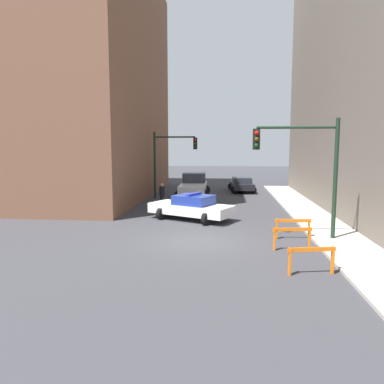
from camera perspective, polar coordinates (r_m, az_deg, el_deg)
The scene contains 12 objects.
ground_plane at distance 16.44m, azimuth 0.84°, elevation -7.52°, with size 120.00×120.00×0.00m, color #38383D.
sidewalk_right at distance 17.12m, azimuth 22.19°, elevation -7.26°, with size 2.40×44.00×0.12m.
building_corner_left at distance 33.05m, azimuth -19.12°, elevation 15.61°, with size 14.00×20.00×18.51m.
traffic_light_near at distance 16.91m, azimuth 17.30°, elevation 4.68°, with size 3.64×0.35×5.20m.
traffic_light_far at distance 29.42m, azimuth -3.60°, elevation 5.63°, with size 3.44×0.35×5.20m.
police_car at distance 20.97m, azimuth -0.07°, elevation -2.30°, with size 5.03×3.76×1.52m.
white_truck at distance 30.37m, azimuth 0.25°, elevation 0.98°, with size 2.70×5.43×1.90m.
parked_car_near at distance 34.03m, azimuth 7.58°, elevation 1.18°, with size 2.50×4.43×1.31m.
pedestrian_crossing at distance 24.97m, azimuth -4.58°, elevation -0.49°, with size 0.49×0.49×1.66m.
barrier_front at distance 12.82m, azimuth 17.76°, elevation -9.26°, with size 1.58×0.45×0.90m.
barrier_mid at distance 15.52m, azimuth 15.03°, elevation -6.31°, with size 1.58×0.42×0.90m.
barrier_back at distance 17.31m, azimuth 15.12°, elevation -4.93°, with size 1.60×0.27×0.90m.
Camera 1 is at (1.22, -15.86, 4.16)m, focal length 35.00 mm.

